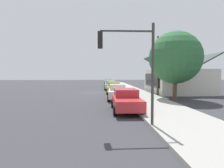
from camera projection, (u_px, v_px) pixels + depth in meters
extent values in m
plane|color=#38383D|center=(95.00, 92.00, 27.28)|extent=(120.00, 120.00, 0.00)
cube|color=#A3A099|center=(132.00, 92.00, 27.59)|extent=(60.00, 4.20, 0.16)
cube|color=#EA8C75|center=(109.00, 82.00, 44.93)|extent=(4.48, 2.04, 0.70)
cube|color=tan|center=(109.00, 80.00, 45.33)|extent=(2.18, 1.73, 0.56)
cylinder|color=black|center=(113.00, 84.00, 43.67)|extent=(0.67, 0.24, 0.66)
cylinder|color=black|center=(105.00, 84.00, 43.50)|extent=(0.67, 0.24, 0.66)
cylinder|color=black|center=(112.00, 84.00, 46.39)|extent=(0.67, 0.24, 0.66)
cylinder|color=black|center=(105.00, 84.00, 46.22)|extent=(0.67, 0.24, 0.66)
cube|color=#8CB7E0|center=(110.00, 84.00, 38.62)|extent=(4.63, 2.08, 0.70)
cube|color=#779CBE|center=(110.00, 81.00, 39.04)|extent=(2.26, 1.74, 0.56)
cylinder|color=black|center=(114.00, 86.00, 37.24)|extent=(0.67, 0.25, 0.66)
cylinder|color=black|center=(105.00, 86.00, 37.23)|extent=(0.67, 0.25, 0.66)
cylinder|color=black|center=(114.00, 85.00, 40.05)|extent=(0.67, 0.25, 0.66)
cylinder|color=black|center=(105.00, 85.00, 40.04)|extent=(0.67, 0.25, 0.66)
cube|color=#9ED1BC|center=(111.00, 86.00, 32.41)|extent=(4.97, 2.12, 0.70)
cube|color=#86B1A0|center=(111.00, 82.00, 32.86)|extent=(2.43, 1.75, 0.56)
cylinder|color=black|center=(116.00, 88.00, 30.92)|extent=(0.67, 0.26, 0.66)
cylinder|color=black|center=(105.00, 88.00, 30.92)|extent=(0.67, 0.26, 0.66)
cylinder|color=black|center=(116.00, 87.00, 33.93)|extent=(0.67, 0.26, 0.66)
cylinder|color=black|center=(106.00, 87.00, 33.94)|extent=(0.67, 0.26, 0.66)
cube|color=gold|center=(114.00, 89.00, 25.75)|extent=(4.98, 2.05, 0.70)
cube|color=gold|center=(114.00, 84.00, 26.20)|extent=(2.43, 1.70, 0.56)
cylinder|color=black|center=(121.00, 92.00, 24.26)|extent=(0.67, 0.25, 0.66)
cylinder|color=black|center=(107.00, 92.00, 24.25)|extent=(0.67, 0.25, 0.66)
cylinder|color=black|center=(120.00, 90.00, 27.28)|extent=(0.67, 0.25, 0.66)
cylinder|color=black|center=(108.00, 90.00, 27.28)|extent=(0.67, 0.25, 0.66)
cube|color=silver|center=(117.00, 93.00, 19.49)|extent=(4.82, 2.10, 0.70)
cube|color=beige|center=(117.00, 87.00, 19.93)|extent=(2.36, 1.74, 0.56)
cylinder|color=black|center=(127.00, 98.00, 18.05)|extent=(0.67, 0.26, 0.66)
cylinder|color=black|center=(108.00, 98.00, 18.05)|extent=(0.67, 0.26, 0.66)
cylinder|color=black|center=(125.00, 95.00, 20.97)|extent=(0.67, 0.26, 0.66)
cylinder|color=black|center=(109.00, 95.00, 20.98)|extent=(0.67, 0.26, 0.66)
cube|color=red|center=(126.00, 102.00, 13.45)|extent=(4.81, 1.91, 0.70)
cube|color=#A9272B|center=(126.00, 93.00, 13.89)|extent=(2.32, 1.66, 0.56)
cylinder|color=black|center=(143.00, 110.00, 12.03)|extent=(0.66, 0.23, 0.66)
cylinder|color=black|center=(115.00, 111.00, 11.94)|extent=(0.66, 0.23, 0.66)
cylinder|color=black|center=(135.00, 103.00, 14.99)|extent=(0.66, 0.23, 0.66)
cylinder|color=black|center=(113.00, 103.00, 14.91)|extent=(0.66, 0.23, 0.66)
cube|color=silver|center=(177.00, 81.00, 26.92)|extent=(9.24, 7.30, 3.35)
cube|color=black|center=(152.00, 80.00, 26.70)|extent=(7.39, 0.08, 1.87)
cube|color=#3F4C47|center=(165.00, 63.00, 26.68)|extent=(9.84, 3.95, 2.20)
cube|color=#3F4C47|center=(189.00, 63.00, 26.88)|extent=(9.84, 3.95, 2.20)
cylinder|color=brown|center=(175.00, 86.00, 19.42)|extent=(0.44, 0.44, 2.93)
sphere|color=#2D6638|center=(175.00, 58.00, 19.26)|extent=(5.46, 5.46, 5.46)
cylinder|color=#383833|center=(153.00, 76.00, 9.16)|extent=(0.14, 0.14, 5.20)
cylinder|color=#383833|center=(127.00, 31.00, 8.97)|extent=(0.10, 2.60, 0.10)
cube|color=black|center=(100.00, 40.00, 8.92)|extent=(0.28, 0.24, 0.80)
sphere|color=red|center=(100.00, 35.00, 9.05)|extent=(0.16, 0.16, 0.16)
sphere|color=yellow|center=(100.00, 41.00, 9.07)|extent=(0.16, 0.16, 0.16)
sphere|color=green|center=(100.00, 46.00, 9.08)|extent=(0.16, 0.16, 0.16)
cylinder|color=brown|center=(158.00, 66.00, 23.45)|extent=(0.24, 0.24, 7.50)
cube|color=brown|center=(158.00, 41.00, 23.28)|extent=(1.80, 0.12, 0.12)
cylinder|color=red|center=(119.00, 87.00, 32.54)|extent=(0.22, 0.22, 0.55)
sphere|color=red|center=(119.00, 85.00, 32.52)|extent=(0.18, 0.18, 0.18)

